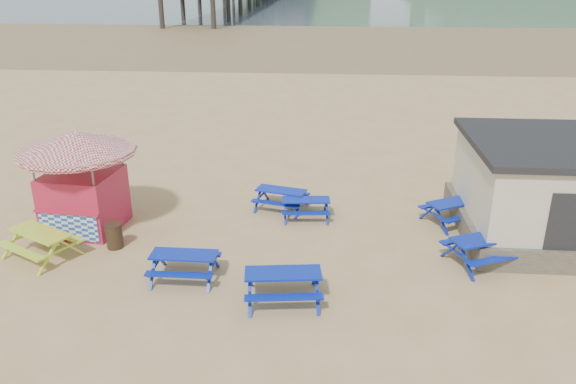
# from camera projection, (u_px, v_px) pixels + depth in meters

# --- Properties ---
(ground) EXTENTS (400.00, 400.00, 0.00)m
(ground) POSITION_uv_depth(u_px,v_px,m) (249.00, 237.00, 18.00)
(ground) COLOR tan
(ground) RESTS_ON ground
(wet_sand) EXTENTS (400.00, 400.00, 0.00)m
(wet_sand) POSITION_uv_depth(u_px,v_px,m) (312.00, 38.00, 68.90)
(wet_sand) COLOR olive
(wet_sand) RESTS_ON ground
(picnic_table_blue_a) EXTENTS (2.05, 1.81, 0.73)m
(picnic_table_blue_a) POSITION_uv_depth(u_px,v_px,m) (281.00, 199.00, 20.00)
(picnic_table_blue_a) COLOR #031C9C
(picnic_table_blue_a) RESTS_ON ground
(picnic_table_blue_b) EXTENTS (1.74, 1.44, 0.69)m
(picnic_table_blue_b) POSITION_uv_depth(u_px,v_px,m) (306.00, 208.00, 19.29)
(picnic_table_blue_b) COLOR #031C9C
(picnic_table_blue_b) RESTS_ON ground
(picnic_table_blue_c) EXTENTS (2.37, 2.23, 0.79)m
(picnic_table_blue_c) POSITION_uv_depth(u_px,v_px,m) (454.00, 212.00, 18.89)
(picnic_table_blue_c) COLOR #031C9C
(picnic_table_blue_c) RESTS_ON ground
(picnic_table_blue_d) EXTENTS (1.82, 1.47, 0.76)m
(picnic_table_blue_d) POSITION_uv_depth(u_px,v_px,m) (185.00, 266.00, 15.49)
(picnic_table_blue_d) COLOR #031C9C
(picnic_table_blue_d) RESTS_ON ground
(picnic_table_blue_e) EXTENTS (2.14, 1.81, 0.82)m
(picnic_table_blue_e) POSITION_uv_depth(u_px,v_px,m) (283.00, 286.00, 14.45)
(picnic_table_blue_e) COLOR #031C9C
(picnic_table_blue_e) RESTS_ON ground
(picnic_table_blue_f) EXTENTS (2.48, 2.28, 0.84)m
(picnic_table_blue_f) POSITION_uv_depth(u_px,v_px,m) (484.00, 251.00, 16.25)
(picnic_table_blue_f) COLOR #031C9C
(picnic_table_blue_f) RESTS_ON ground
(picnic_table_yellow) EXTENTS (2.52, 2.36, 0.84)m
(picnic_table_yellow) POSITION_uv_depth(u_px,v_px,m) (41.00, 244.00, 16.62)
(picnic_table_yellow) COLOR #C2D42A
(picnic_table_yellow) RESTS_ON ground
(ice_cream_kiosk) EXTENTS (4.07, 4.07, 3.33)m
(ice_cream_kiosk) POSITION_uv_depth(u_px,v_px,m) (80.00, 168.00, 17.87)
(ice_cream_kiosk) COLOR #B31C3C
(ice_cream_kiosk) RESTS_ON ground
(litter_bin) EXTENTS (0.54, 0.54, 0.80)m
(litter_bin) POSITION_uv_depth(u_px,v_px,m) (114.00, 235.00, 17.20)
(litter_bin) COLOR #331E13
(litter_bin) RESTS_ON ground
(headland_town) EXTENTS (264.00, 144.00, 108.00)m
(headland_town) POSITION_uv_depth(u_px,v_px,m) (549.00, 15.00, 227.75)
(headland_town) COLOR #2D4C1E
(headland_town) RESTS_ON ground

